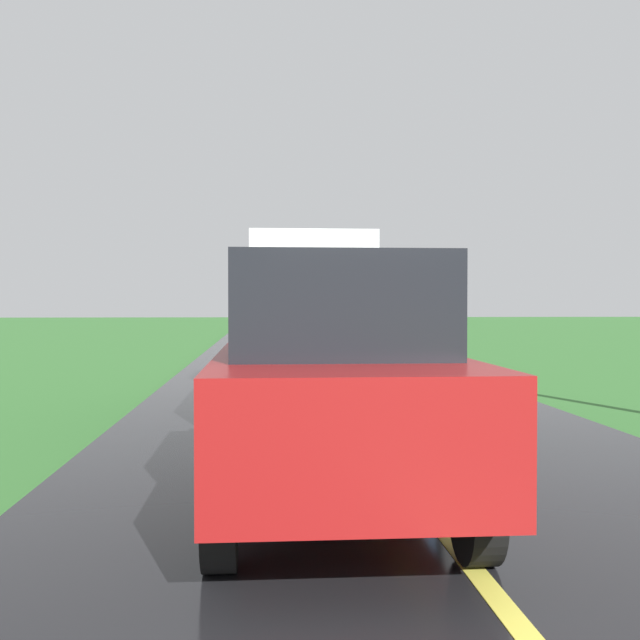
# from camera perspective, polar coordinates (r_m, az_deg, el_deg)

# --- Properties ---
(banana_truck_near) EXTENTS (2.38, 5.82, 2.80)m
(banana_truck_near) POSITION_cam_1_polar(r_m,az_deg,el_deg) (11.73, -0.41, 0.30)
(banana_truck_near) COLOR #2D2D30
(banana_truck_near) RESTS_ON road_surface
(following_car) EXTENTS (1.74, 4.10, 1.92)m
(following_car) POSITION_cam_1_polar(r_m,az_deg,el_deg) (5.66, 0.88, -4.72)
(following_car) COLOR maroon
(following_car) RESTS_ON road_surface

